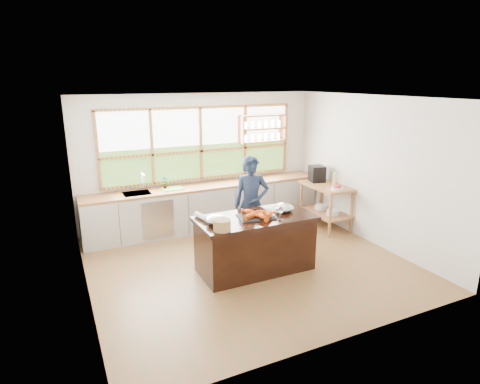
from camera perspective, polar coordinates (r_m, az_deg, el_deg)
ground_plane at (r=6.76m, az=1.33°, el=-10.24°), size 5.00×5.00×0.00m
room_shell at (r=6.66m, az=-0.37°, el=5.28°), size 5.02×4.52×2.71m
back_counter at (r=8.24m, az=-4.81°, el=-2.01°), size 4.90×0.63×0.90m
right_shelf_unit at (r=8.35m, az=12.13°, el=-1.00°), size 0.62×1.10×0.90m
island at (r=6.41m, az=2.17°, el=-7.30°), size 1.85×0.90×0.90m
cook at (r=7.03m, az=1.61°, el=-1.72°), size 0.72×0.59×1.70m
potted_plant at (r=7.90m, az=-10.68°, el=1.32°), size 0.15×0.11×0.26m
cutting_board at (r=7.91m, az=-9.61°, el=0.48°), size 0.41×0.31×0.01m
espresso_machine at (r=8.50m, az=10.88°, el=2.58°), size 0.35×0.37×0.33m
wine_bottle at (r=8.14m, az=13.27°, el=1.69°), size 0.09×0.09×0.28m
fruit_bowl at (r=7.94m, az=13.67°, el=0.57°), size 0.23×0.23×0.11m
slate_board at (r=6.22m, az=2.30°, el=-3.55°), size 0.60×0.48×0.02m
lobster_pile at (r=6.19m, az=2.61°, el=-3.18°), size 0.52×0.48×0.08m
mixing_bowl_left at (r=5.93m, az=-3.41°, el=-3.96°), size 0.31×0.31×0.15m
mixing_bowl_right at (r=6.50m, az=6.30°, el=-2.24°), size 0.31×0.31×0.15m
wine_glass at (r=6.06m, az=5.76°, el=-2.63°), size 0.08×0.08×0.22m
wicker_basket at (r=5.68m, az=-2.56°, el=-4.73°), size 0.25×0.25×0.16m
parchment_roll at (r=6.17m, az=-5.54°, el=-3.46°), size 0.14×0.31×0.08m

